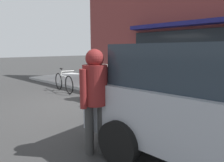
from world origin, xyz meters
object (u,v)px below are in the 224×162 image
object	(u,v)px
parked_bicycle	(64,82)
pedestrian_walking	(95,90)
sandwich_board_sign	(102,76)
touring_motorcycle	(101,84)

from	to	relation	value
parked_bicycle	pedestrian_walking	distance (m)	4.97
sandwich_board_sign	parked_bicycle	bearing A→B (deg)	-125.48
touring_motorcycle	parked_bicycle	size ratio (longest dim) A/B	1.24
pedestrian_walking	sandwich_board_sign	size ratio (longest dim) A/B	1.76
touring_motorcycle	parked_bicycle	world-z (taller)	touring_motorcycle
touring_motorcycle	pedestrian_walking	xyz separation A→B (m)	(2.15, -2.22, 0.45)
touring_motorcycle	parked_bicycle	distance (m)	2.22
touring_motorcycle	sandwich_board_sign	xyz separation A→B (m)	(-1.29, 1.37, 0.00)
parked_bicycle	pedestrian_walking	bearing A→B (deg)	-27.82
parked_bicycle	pedestrian_walking	world-z (taller)	pedestrian_walking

